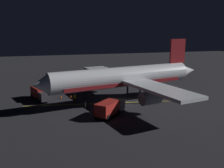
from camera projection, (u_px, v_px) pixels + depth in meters
name	position (u px, v px, depth m)	size (l,w,h in m)	color
ground_plane	(122.00, 103.00, 47.83)	(180.00, 180.00, 0.20)	#232328
apron_guide_stripe	(101.00, 103.00, 46.93)	(0.24, 27.20, 0.01)	gold
airliner	(125.00, 78.00, 47.14)	(32.73, 33.29, 11.19)	silver
baggage_truck	(41.00, 94.00, 49.05)	(6.56, 3.93, 2.33)	maroon
catering_truck	(110.00, 108.00, 40.14)	(5.69, 5.79, 2.33)	maroon
ground_crew_worker	(75.00, 98.00, 47.20)	(0.40, 0.40, 1.74)	black
traffic_cone_near_left	(61.00, 97.00, 50.24)	(0.50, 0.50, 0.55)	#EA590F
traffic_cone_near_right	(71.00, 97.00, 50.63)	(0.50, 0.50, 0.55)	#EA590F
traffic_cone_under_wing	(116.00, 112.00, 41.30)	(0.50, 0.50, 0.55)	#EA590F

